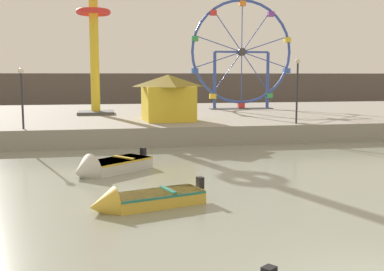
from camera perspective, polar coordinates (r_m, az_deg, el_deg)
quay_promenade at (r=39.41m, az=-2.68°, el=2.03°), size 110.00×23.35×1.14m
distant_town_skyline at (r=60.20m, az=-5.45°, el=5.39°), size 140.00×3.00×4.40m
motorboat_mustard_yellow at (r=15.24m, az=-6.41°, el=-7.81°), size 3.96×2.24×1.12m
motorboat_pale_grey at (r=20.69m, az=-10.46°, el=-3.75°), size 3.81×3.52×1.39m
ferris_wheel_blue_frame at (r=43.11m, az=6.04°, el=9.73°), size 9.27×1.20×9.75m
drop_tower_yellow_tower at (r=37.99m, az=-11.80°, el=12.75°), size 2.80×2.80×15.18m
carnival_booth_yellow_awning at (r=31.82m, az=-2.90°, el=4.70°), size 3.75×3.73×3.09m
promenade_lamp_near at (r=28.53m, az=-19.91°, el=5.37°), size 0.32×0.32×3.47m
promenade_lamp_far at (r=30.49m, az=12.63°, el=6.40°), size 0.32×0.32×4.10m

